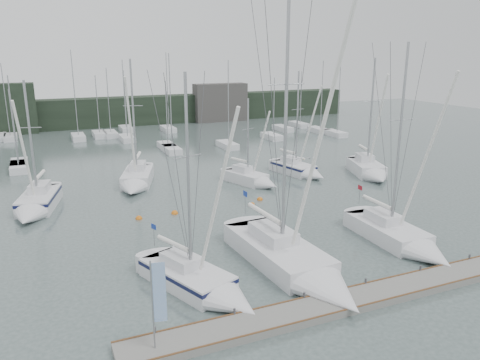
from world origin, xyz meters
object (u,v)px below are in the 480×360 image
buoy_c (139,219)px  buoy_d (252,205)px  sailboat_near_right (405,241)px  sailboat_mid_a (35,205)px  dock_banner (157,297)px  sailboat_mid_c (254,180)px  sailboat_mid_b (136,181)px  sailboat_near_center (301,268)px  buoy_b (260,200)px  sailboat_mid_e (370,171)px  sailboat_near_left (205,286)px  sailboat_mid_d (301,170)px  buoy_a (175,214)px

buoy_c → buoy_d: buoy_c is taller
sailboat_near_right → sailboat_mid_a: sailboat_near_right is taller
sailboat_mid_a → dock_banner: (4.83, -22.62, 2.24)m
sailboat_mid_c → buoy_c: 13.68m
sailboat_mid_b → buoy_d: size_ratio=26.92×
sailboat_near_center → buoy_b: bearing=70.1°
sailboat_near_right → sailboat_mid_a: bearing=143.6°
sailboat_mid_e → buoy_d: 15.80m
sailboat_near_center → sailboat_mid_a: sailboat_near_center is taller
sailboat_near_right → sailboat_mid_a: 29.12m
sailboat_near_left → sailboat_mid_a: 20.21m
sailboat_mid_a → sailboat_mid_b: size_ratio=0.89×
sailboat_mid_a → sailboat_mid_d: (26.38, 1.61, -0.07)m
sailboat_near_center → sailboat_mid_c: size_ratio=2.06×
sailboat_mid_b → sailboat_mid_d: bearing=10.2°
sailboat_mid_a → sailboat_near_left: bearing=-51.6°
sailboat_near_left → buoy_d: bearing=34.2°
buoy_b → sailboat_mid_b: bearing=138.4°
buoy_d → buoy_c: bearing=177.4°
sailboat_near_right → sailboat_mid_b: sailboat_near_right is taller
sailboat_near_center → sailboat_mid_d: size_ratio=1.62×
sailboat_near_right → sailboat_mid_e: size_ratio=1.10×
sailboat_mid_e → buoy_d: bearing=-149.1°
sailboat_mid_c → buoy_a: bearing=-172.6°
sailboat_mid_e → buoy_b: sailboat_mid_e is taller
sailboat_mid_d → sailboat_near_left: bearing=-144.9°
sailboat_mid_d → sailboat_mid_e: size_ratio=0.89×
sailboat_near_center → buoy_c: (-6.73, 13.87, -0.61)m
sailboat_mid_c → buoy_a: sailboat_mid_c is taller
sailboat_near_right → dock_banner: sailboat_near_right is taller
sailboat_mid_b → sailboat_mid_e: size_ratio=1.00×
sailboat_mid_d → sailboat_mid_e: bearing=-42.0°
sailboat_near_left → sailboat_mid_c: bearing=36.4°
sailboat_mid_a → buoy_c: 9.00m
sailboat_near_right → buoy_b: 14.29m
sailboat_near_left → sailboat_mid_e: size_ratio=0.98×
sailboat_mid_b → buoy_b: (9.47, -8.40, -0.61)m
buoy_b → sailboat_near_center: bearing=-106.6°
sailboat_mid_d → dock_banner: bearing=-144.6°
sailboat_mid_b → sailboat_mid_d: size_ratio=1.12×
sailboat_mid_d → sailboat_near_right: bearing=-112.9°
sailboat_mid_c → buoy_d: (-2.84, -5.66, -0.51)m
sailboat_near_right → sailboat_near_left: bearing=-176.6°
buoy_a → buoy_c: buoy_a is taller
sailboat_near_center → sailboat_near_right: sailboat_near_center is taller
sailboat_near_right → dock_banner: (-18.17, -4.75, 2.33)m
sailboat_mid_b → sailboat_mid_e: sailboat_mid_e is taller
sailboat_mid_a → sailboat_mid_e: bearing=10.4°
sailboat_near_center → sailboat_near_right: bearing=2.5°
sailboat_mid_a → sailboat_mid_b: 10.01m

